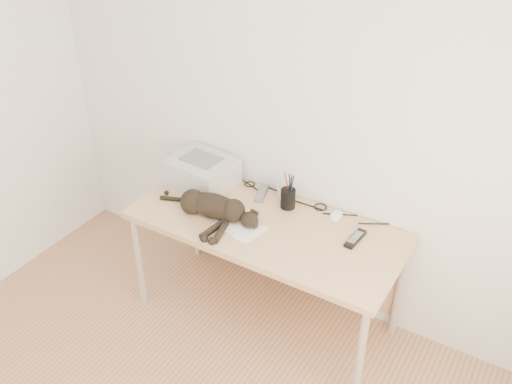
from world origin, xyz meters
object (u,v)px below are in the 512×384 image
Objects in this scene: printer at (202,171)px; cat at (211,207)px; pen_cup at (288,198)px; mug at (285,193)px; desk at (273,234)px; mouse at (336,213)px.

cat is at bearing -46.20° from printer.
pen_cup is (0.34, 0.32, -0.00)m from cat.
mug is 0.45× the size of pen_cup.
printer is 4.02× the size of mug.
cat is (0.26, -0.27, -0.02)m from printer.
mouse is at bearing 31.46° from desk.
printer is (-0.57, 0.08, 0.22)m from desk.
pen_cup is 0.30m from mouse.
desk is 3.86× the size of printer.
cat reaches higher than mouse.
cat is at bearing -136.78° from pen_cup.
desk is at bearing -102.03° from pen_cup.
mouse is at bearing 25.83° from cat.
desk is 0.27m from mug.
mug is 0.85× the size of mouse.
printer is at bearing 171.64° from desk.
printer reaches higher than cat.
printer is at bearing -175.64° from pen_cup.
pen_cup is (0.03, 0.13, 0.20)m from desk.
desk is at bearing -81.08° from mug.
pen_cup is at bearing -176.54° from mouse.
mug is (0.54, 0.11, -0.04)m from printer.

